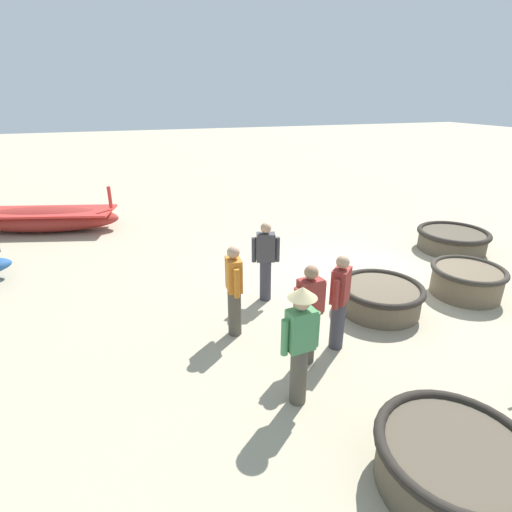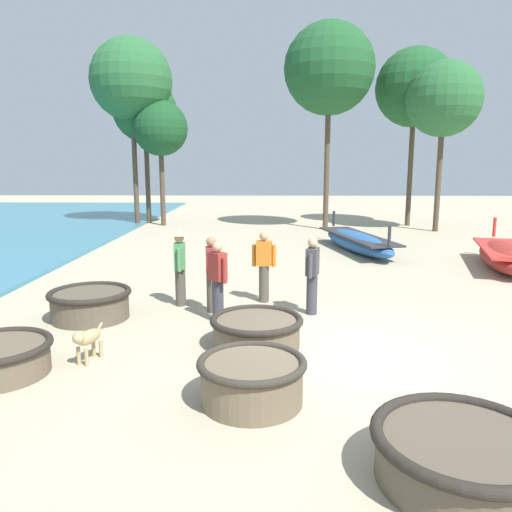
% 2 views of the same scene
% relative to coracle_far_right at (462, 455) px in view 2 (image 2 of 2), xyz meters
% --- Properties ---
extents(ground_plane, '(80.00, 80.00, 0.00)m').
position_rel_coracle_far_right_xyz_m(ground_plane, '(-0.54, 3.20, -0.29)').
color(ground_plane, tan).
extents(coracle_far_right, '(1.76, 1.76, 0.53)m').
position_rel_coracle_far_right_xyz_m(coracle_far_right, '(0.00, 0.00, 0.00)').
color(coracle_far_right, brown).
rests_on(coracle_far_right, ground).
extents(coracle_weathered, '(1.41, 1.41, 0.59)m').
position_rel_coracle_far_right_xyz_m(coracle_weathered, '(-2.06, 1.59, 0.03)').
color(coracle_weathered, brown).
rests_on(coracle_weathered, ground).
extents(coracle_front_right, '(1.56, 1.56, 0.52)m').
position_rel_coracle_far_right_xyz_m(coracle_front_right, '(-2.04, 3.59, -0.01)').
color(coracle_front_right, brown).
rests_on(coracle_front_right, ground).
extents(coracle_nearest, '(1.60, 1.60, 0.58)m').
position_rel_coracle_far_right_xyz_m(coracle_nearest, '(-5.34, 5.04, 0.03)').
color(coracle_nearest, brown).
rests_on(coracle_nearest, ground).
extents(long_boat_white_hull, '(2.21, 5.33, 1.18)m').
position_rel_coracle_far_right_xyz_m(long_boat_white_hull, '(1.30, 12.86, 0.05)').
color(long_boat_white_hull, '#285693').
rests_on(long_boat_white_hull, ground).
extents(long_boat_blue_hull, '(2.30, 4.43, 1.29)m').
position_rel_coracle_far_right_xyz_m(long_boat_blue_hull, '(5.07, 10.09, 0.08)').
color(long_boat_blue_hull, maroon).
rests_on(long_boat_blue_hull, ground).
extents(fisherman_crouching, '(0.36, 0.53, 1.67)m').
position_rel_coracle_far_right_xyz_m(fisherman_crouching, '(-3.72, 6.01, 0.67)').
color(fisherman_crouching, '#4C473D').
rests_on(fisherman_crouching, ground).
extents(fisherman_with_hat, '(0.39, 0.41, 1.57)m').
position_rel_coracle_far_right_xyz_m(fisherman_with_hat, '(-2.81, 4.93, 0.55)').
color(fisherman_with_hat, '#383842').
rests_on(fisherman_with_hat, ground).
extents(fisherman_by_coracle, '(0.26, 0.53, 1.57)m').
position_rel_coracle_far_right_xyz_m(fisherman_by_coracle, '(-2.99, 5.53, 0.55)').
color(fisherman_by_coracle, '#4C473D').
rests_on(fisherman_by_coracle, ground).
extents(fisherman_hauling, '(0.53, 0.25, 1.57)m').
position_rel_coracle_far_right_xyz_m(fisherman_hauling, '(-1.92, 6.34, 0.55)').
color(fisherman_hauling, '#4C473D').
rests_on(fisherman_hauling, ground).
extents(fisherman_standing_right, '(0.31, 0.51, 1.57)m').
position_rel_coracle_far_right_xyz_m(fisherman_standing_right, '(-0.95, 5.44, 0.55)').
color(fisherman_standing_right, '#383842').
rests_on(fisherman_standing_right, ground).
extents(dog, '(0.35, 0.66, 0.55)m').
position_rel_coracle_far_right_xyz_m(dog, '(-4.62, 2.87, 0.08)').
color(dog, tan).
rests_on(dog, ground).
extents(tree_right_mid, '(4.00, 4.00, 9.12)m').
position_rel_coracle_far_right_xyz_m(tree_right_mid, '(0.87, 18.73, 6.81)').
color(tree_right_mid, '#4C3D2D').
rests_on(tree_right_mid, ground).
extents(tree_rightmost, '(3.24, 3.24, 7.38)m').
position_rel_coracle_far_right_xyz_m(tree_rightmost, '(5.77, 18.16, 5.44)').
color(tree_rightmost, '#4C3D2D').
rests_on(tree_rightmost, ground).
extents(tree_center, '(3.89, 3.89, 8.86)m').
position_rel_coracle_far_right_xyz_m(tree_center, '(-8.30, 20.25, 6.60)').
color(tree_center, '#4C3D2D').
rests_on(tree_center, ground).
extents(tree_tall_back, '(2.63, 2.63, 5.99)m').
position_rel_coracle_far_right_xyz_m(tree_tall_back, '(-6.96, 20.08, 4.36)').
color(tree_tall_back, '#4C3D2D').
rests_on(tree_tall_back, ground).
extents(tree_left_mid, '(3.16, 3.16, 7.19)m').
position_rel_coracle_far_right_xyz_m(tree_left_mid, '(-7.90, 21.06, 5.30)').
color(tree_left_mid, '#4C3D2D').
rests_on(tree_left_mid, ground).
extents(tree_leftmost, '(3.68, 3.68, 8.38)m').
position_rel_coracle_far_right_xyz_m(tree_leftmost, '(5.10, 20.29, 6.23)').
color(tree_leftmost, '#4C3D2D').
rests_on(tree_leftmost, ground).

